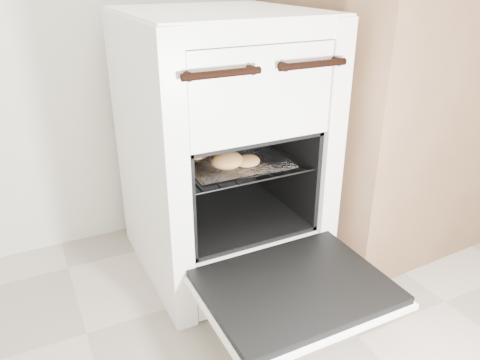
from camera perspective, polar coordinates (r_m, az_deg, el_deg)
The scene contains 6 objects.
stove at distance 1.47m, azimuth -2.25°, elevation 3.43°, with size 0.53×0.59×0.81m.
oven_door at distance 1.23m, azimuth 6.77°, elevation -13.04°, with size 0.48×0.37×0.03m.
oven_rack at distance 1.42m, azimuth -1.27°, elevation 2.48°, with size 0.39×0.37×0.01m.
foil_sheet at distance 1.41m, azimuth -0.96°, elevation 2.44°, with size 0.30×0.26×0.01m, color white.
baked_rolls at distance 1.37m, azimuth -2.72°, elevation 2.92°, with size 0.20×0.23×0.05m.
counter at distance 1.90m, azimuth 20.58°, elevation 10.05°, with size 1.00×0.67×1.00m, color brown.
Camera 1 is at (-0.40, -0.05, 0.93)m, focal length 35.00 mm.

